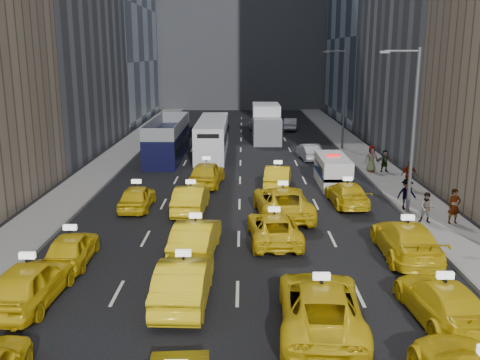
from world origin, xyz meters
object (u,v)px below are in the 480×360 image
object	(u,v)px
city_bus	(212,137)
nypd_van	(333,171)
box_truck	(266,123)
pedestrian_0	(454,206)
double_decker	(168,139)

from	to	relation	value
city_bus	nypd_van	bearing A→B (deg)	-57.46
nypd_van	box_truck	distance (m)	18.92
box_truck	pedestrian_0	world-z (taller)	box_truck
city_bus	box_truck	xyz separation A→B (m)	(5.03, 7.32, 0.27)
nypd_van	pedestrian_0	distance (m)	9.98
nypd_van	double_decker	world-z (taller)	double_decker
double_decker	box_truck	distance (m)	12.59
box_truck	pedestrian_0	distance (m)	28.59
nypd_van	pedestrian_0	xyz separation A→B (m)	(4.80, -8.75, 0.11)
box_truck	double_decker	bearing A→B (deg)	-137.55
double_decker	pedestrian_0	bearing A→B (deg)	-52.15
city_bus	pedestrian_0	xyz separation A→B (m)	(13.51, -19.97, -0.43)
nypd_van	box_truck	size ratio (longest dim) A/B	0.63
city_bus	box_truck	world-z (taller)	box_truck
nypd_van	double_decker	bearing A→B (deg)	138.11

